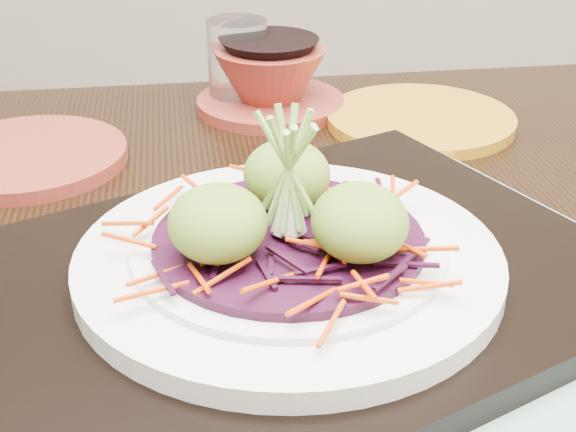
{
  "coord_description": "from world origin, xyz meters",
  "views": [
    {
      "loc": [
        -0.03,
        -0.45,
        1.03
      ],
      "look_at": [
        -0.02,
        0.03,
        0.78
      ],
      "focal_mm": 50.0,
      "sensor_mm": 36.0,
      "label": 1
    }
  ],
  "objects_px": {
    "serving_tray": "(289,283)",
    "terracotta_bowl_set": "(270,82)",
    "terracotta_side_plate": "(27,157)",
    "dining_table": "(263,341)",
    "white_plate": "(289,258)",
    "yellow_plate": "(420,119)",
    "water_glass": "(238,63)"
  },
  "relations": [
    {
      "from": "white_plate",
      "to": "terracotta_bowl_set",
      "type": "bearing_deg",
      "value": 91.91
    },
    {
      "from": "terracotta_side_plate",
      "to": "dining_table",
      "type": "bearing_deg",
      "value": -34.16
    },
    {
      "from": "dining_table",
      "to": "serving_tray",
      "type": "bearing_deg",
      "value": -84.34
    },
    {
      "from": "white_plate",
      "to": "terracotta_side_plate",
      "type": "xyz_separation_m",
      "value": [
        -0.24,
        0.23,
        -0.03
      ]
    },
    {
      "from": "serving_tray",
      "to": "terracotta_side_plate",
      "type": "height_order",
      "value": "serving_tray"
    },
    {
      "from": "water_glass",
      "to": "serving_tray",
      "type": "bearing_deg",
      "value": -83.06
    },
    {
      "from": "white_plate",
      "to": "terracotta_bowl_set",
      "type": "distance_m",
      "value": 0.37
    },
    {
      "from": "water_glass",
      "to": "terracotta_bowl_set",
      "type": "height_order",
      "value": "water_glass"
    },
    {
      "from": "serving_tray",
      "to": "terracotta_side_plate",
      "type": "relative_size",
      "value": 2.37
    },
    {
      "from": "dining_table",
      "to": "terracotta_side_plate",
      "type": "xyz_separation_m",
      "value": [
        -0.22,
        0.15,
        0.1
      ]
    },
    {
      "from": "dining_table",
      "to": "serving_tray",
      "type": "xyz_separation_m",
      "value": [
        0.02,
        -0.08,
        0.11
      ]
    },
    {
      "from": "white_plate",
      "to": "yellow_plate",
      "type": "relative_size",
      "value": 1.45
    },
    {
      "from": "dining_table",
      "to": "serving_tray",
      "type": "distance_m",
      "value": 0.14
    },
    {
      "from": "serving_tray",
      "to": "terracotta_bowl_set",
      "type": "height_order",
      "value": "terracotta_bowl_set"
    },
    {
      "from": "terracotta_side_plate",
      "to": "terracotta_bowl_set",
      "type": "bearing_deg",
      "value": 31.94
    },
    {
      "from": "white_plate",
      "to": "terracotta_side_plate",
      "type": "bearing_deg",
      "value": 135.82
    },
    {
      "from": "white_plate",
      "to": "terracotta_bowl_set",
      "type": "height_order",
      "value": "terracotta_bowl_set"
    },
    {
      "from": "water_glass",
      "to": "yellow_plate",
      "type": "relative_size",
      "value": 0.47
    },
    {
      "from": "white_plate",
      "to": "yellow_plate",
      "type": "height_order",
      "value": "white_plate"
    },
    {
      "from": "terracotta_bowl_set",
      "to": "dining_table",
      "type": "bearing_deg",
      "value": -91.35
    },
    {
      "from": "serving_tray",
      "to": "white_plate",
      "type": "xyz_separation_m",
      "value": [
        0.0,
        -0.0,
        0.02
      ]
    },
    {
      "from": "dining_table",
      "to": "yellow_plate",
      "type": "height_order",
      "value": "yellow_plate"
    },
    {
      "from": "terracotta_side_plate",
      "to": "yellow_plate",
      "type": "bearing_deg",
      "value": 13.46
    },
    {
      "from": "serving_tray",
      "to": "terracotta_side_plate",
      "type": "distance_m",
      "value": 0.33
    },
    {
      "from": "white_plate",
      "to": "terracotta_bowl_set",
      "type": "relative_size",
      "value": 1.6
    },
    {
      "from": "white_plate",
      "to": "water_glass",
      "type": "xyz_separation_m",
      "value": [
        -0.05,
        0.39,
        0.01
      ]
    },
    {
      "from": "terracotta_side_plate",
      "to": "white_plate",
      "type": "bearing_deg",
      "value": -44.18
    },
    {
      "from": "serving_tray",
      "to": "terracotta_bowl_set",
      "type": "relative_size",
      "value": 2.46
    },
    {
      "from": "terracotta_bowl_set",
      "to": "water_glass",
      "type": "bearing_deg",
      "value": 153.34
    },
    {
      "from": "yellow_plate",
      "to": "dining_table",
      "type": "bearing_deg",
      "value": -124.04
    },
    {
      "from": "dining_table",
      "to": "terracotta_bowl_set",
      "type": "relative_size",
      "value": 7.12
    },
    {
      "from": "terracotta_side_plate",
      "to": "terracotta_bowl_set",
      "type": "height_order",
      "value": "terracotta_bowl_set"
    }
  ]
}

